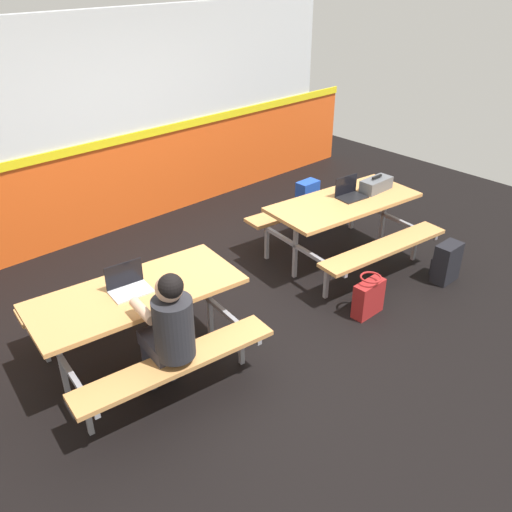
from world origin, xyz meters
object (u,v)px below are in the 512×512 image
object	(u,v)px
laptop_silver	(129,286)
tote_bag_bright	(368,297)
laptop_dark	(350,193)
satchel_spare	(446,263)
toolbox_grey	(376,185)
picnic_table_right	(343,214)
backpack_dark	(307,197)
student_nearer	(169,328)
picnic_table_left	(138,308)

from	to	relation	value
laptop_silver	tote_bag_bright	bearing A→B (deg)	-23.73
laptop_dark	satchel_spare	xyz separation A→B (m)	(0.36, -1.09, -0.57)
laptop_silver	toolbox_grey	xyz separation A→B (m)	(3.19, -0.07, 0.02)
picnic_table_right	laptop_silver	xyz separation A→B (m)	(-2.71, 0.01, 0.21)
laptop_silver	backpack_dark	size ratio (longest dim) A/B	0.78
student_nearer	laptop_silver	size ratio (longest dim) A/B	3.51
picnic_table_right	satchel_spare	size ratio (longest dim) A/B	4.10
student_nearer	toolbox_grey	distance (m)	3.26
satchel_spare	picnic_table_right	bearing A→B (deg)	113.92
picnic_table_right	toolbox_grey	xyz separation A→B (m)	(0.49, -0.06, 0.24)
student_nearer	tote_bag_bright	size ratio (longest dim) A/B	2.81
picnic_table_left	tote_bag_bright	distance (m)	2.23
satchel_spare	backpack_dark	bearing A→B (deg)	84.57
toolbox_grey	satchel_spare	size ratio (longest dim) A/B	0.91
picnic_table_right	student_nearer	xyz separation A→B (m)	(-2.73, -0.59, 0.13)
backpack_dark	satchel_spare	size ratio (longest dim) A/B	1.00
laptop_silver	student_nearer	bearing A→B (deg)	-92.33
picnic_table_right	student_nearer	bearing A→B (deg)	-167.90
toolbox_grey	picnic_table_right	bearing A→B (deg)	173.26
picnic_table_right	toolbox_grey	distance (m)	0.54
laptop_dark	picnic_table_left	bearing A→B (deg)	-178.84
backpack_dark	satchel_spare	bearing A→B (deg)	-95.43
picnic_table_left	toolbox_grey	xyz separation A→B (m)	(3.16, -0.03, 0.24)
picnic_table_left	toolbox_grey	distance (m)	3.17
laptop_silver	laptop_dark	world-z (taller)	same
picnic_table_left	backpack_dark	size ratio (longest dim) A/B	4.10
picnic_table_right	laptop_silver	world-z (taller)	laptop_silver
student_nearer	satchel_spare	bearing A→B (deg)	-8.52
tote_bag_bright	laptop_dark	bearing A→B (deg)	50.06
picnic_table_right	tote_bag_bright	world-z (taller)	picnic_table_right
laptop_dark	student_nearer	bearing A→B (deg)	-167.92
picnic_table_right	backpack_dark	xyz separation A→B (m)	(0.68, 1.16, -0.36)
toolbox_grey	student_nearer	bearing A→B (deg)	-170.67
laptop_silver	backpack_dark	bearing A→B (deg)	18.80
tote_bag_bright	picnic_table_right	bearing A→B (deg)	53.89
laptop_silver	satchel_spare	world-z (taller)	laptop_silver
laptop_dark	toolbox_grey	xyz separation A→B (m)	(0.37, -0.08, 0.02)
satchel_spare	laptop_silver	bearing A→B (deg)	161.32
picnic_table_right	laptop_silver	size ratio (longest dim) A/B	5.26
toolbox_grey	tote_bag_bright	world-z (taller)	toolbox_grey
backpack_dark	student_nearer	bearing A→B (deg)	-152.87
laptop_silver	laptop_dark	size ratio (longest dim) A/B	1.00
student_nearer	backpack_dark	bearing A→B (deg)	27.13
picnic_table_left	tote_bag_bright	bearing A→B (deg)	-23.11
student_nearer	laptop_dark	xyz separation A→B (m)	(2.85, 0.61, 0.08)
picnic_table_right	satchel_spare	distance (m)	1.22
laptop_silver	picnic_table_left	bearing A→B (deg)	-48.97
laptop_silver	satchel_spare	xyz separation A→B (m)	(3.18, -1.08, -0.57)
student_nearer	picnic_table_right	bearing A→B (deg)	12.10
toolbox_grey	backpack_dark	xyz separation A→B (m)	(0.20, 1.22, -0.60)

